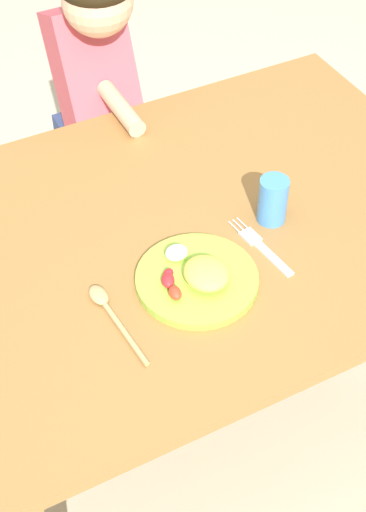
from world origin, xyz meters
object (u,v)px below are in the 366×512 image
object	(u,v)px
plate	(197,277)
drinking_cup	(273,200)
fork	(262,248)
person	(98,122)
spoon	(110,311)

from	to	relation	value
plate	drinking_cup	distance (m)	0.25
plate	fork	bearing A→B (deg)	7.46
drinking_cup	person	xyz separation A→B (m)	(-0.13, 0.68, -0.19)
fork	drinking_cup	size ratio (longest dim) A/B	1.85
spoon	plate	bearing A→B (deg)	-96.55
fork	person	distance (m)	0.77
plate	person	world-z (taller)	person
drinking_cup	spoon	bearing A→B (deg)	-168.45
plate	fork	xyz separation A→B (m)	(0.16, 0.02, -0.01)
fork	spoon	bearing A→B (deg)	85.67
fork	spoon	size ratio (longest dim) A/B	0.89
fork	spoon	xyz separation A→B (m)	(-0.35, -0.01, 0.00)
plate	drinking_cup	world-z (taller)	drinking_cup
drinking_cup	person	bearing A→B (deg)	101.23
fork	person	world-z (taller)	person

